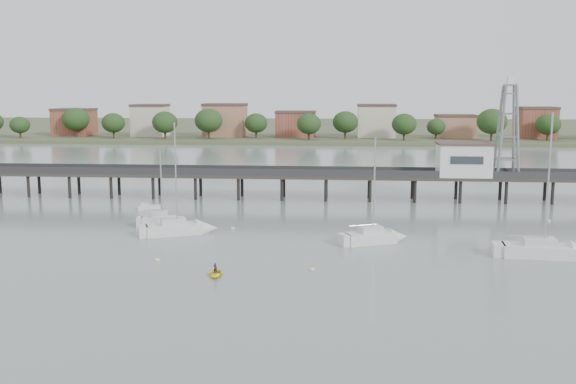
# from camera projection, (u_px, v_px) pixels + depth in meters

# --- Properties ---
(ground_plane) EXTENTS (500.00, 500.00, 0.00)m
(ground_plane) POSITION_uv_depth(u_px,v_px,m) (255.00, 344.00, 44.37)
(ground_plane) COLOR gray
(ground_plane) RESTS_ON ground
(pier) EXTENTS (150.00, 5.00, 5.50)m
(pier) POSITION_uv_depth(u_px,v_px,m) (304.00, 176.00, 102.83)
(pier) COLOR #2D2823
(pier) RESTS_ON ground
(pier_building) EXTENTS (8.40, 5.40, 5.30)m
(pier_building) POSITION_uv_depth(u_px,v_px,m) (464.00, 159.00, 100.36)
(pier_building) COLOR silver
(pier_building) RESTS_ON ground
(lattice_tower) EXTENTS (3.20, 3.20, 15.50)m
(lattice_tower) POSITION_uv_depth(u_px,v_px,m) (508.00, 131.00, 99.14)
(lattice_tower) COLOR slate
(lattice_tower) RESTS_ON ground
(sailboat_c) EXTENTS (7.96, 5.13, 12.78)m
(sailboat_c) POSITION_uv_depth(u_px,v_px,m) (379.00, 237.00, 73.85)
(sailboat_c) COLOR silver
(sailboat_c) RESTS_ON ground
(sailboat_d) EXTENTS (10.07, 3.75, 16.11)m
(sailboat_d) POSITION_uv_depth(u_px,v_px,m) (556.00, 252.00, 67.20)
(sailboat_d) COLOR silver
(sailboat_d) RESTS_ON ground
(sailboat_b) EXTENTS (6.34, 3.12, 10.28)m
(sailboat_b) POSITION_uv_depth(u_px,v_px,m) (166.00, 221.00, 82.62)
(sailboat_b) COLOR silver
(sailboat_b) RESTS_ON ground
(sailboat_f) EXTENTS (9.04, 5.75, 14.38)m
(sailboat_f) POSITION_uv_depth(u_px,v_px,m) (185.00, 229.00, 78.40)
(sailboat_f) COLOR silver
(sailboat_f) RESTS_ON ground
(white_tender) EXTENTS (3.37, 1.98, 1.23)m
(white_tender) POSITION_uv_depth(u_px,v_px,m) (149.00, 208.00, 93.77)
(white_tender) COLOR silver
(white_tender) RESTS_ON ground
(yellow_dinghy) EXTENTS (1.92, 0.78, 2.61)m
(yellow_dinghy) POSITION_uv_depth(u_px,v_px,m) (215.00, 276.00, 60.60)
(yellow_dinghy) COLOR yellow
(yellow_dinghy) RESTS_ON ground
(dinghy_occupant) EXTENTS (0.63, 1.09, 0.25)m
(dinghy_occupant) POSITION_uv_depth(u_px,v_px,m) (215.00, 276.00, 60.60)
(dinghy_occupant) COLOR black
(dinghy_occupant) RESTS_ON ground
(mooring_buoys) EXTENTS (50.11, 26.66, 0.39)m
(mooring_buoys) POSITION_uv_depth(u_px,v_px,m) (382.00, 246.00, 72.02)
(mooring_buoys) COLOR beige
(mooring_buoys) RESTS_ON ground
(far_shore) EXTENTS (500.00, 170.00, 10.40)m
(far_shore) POSITION_uv_depth(u_px,v_px,m) (328.00, 128.00, 280.00)
(far_shore) COLOR #475133
(far_shore) RESTS_ON ground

